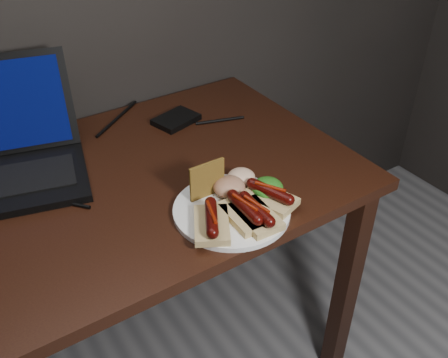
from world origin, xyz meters
TOP-DOWN VIEW (x-y plane):
  - desk at (0.00, 1.38)m, footprint 1.40×0.70m
  - laptop at (-0.07, 1.56)m, footprint 0.43×0.40m
  - hard_drive at (0.39, 1.56)m, footprint 0.14×0.11m
  - desk_cables at (0.04, 1.52)m, footprint 1.07×0.42m
  - plate at (0.30, 1.15)m, footprint 0.32×0.32m
  - bread_sausage_left at (0.23, 1.11)m, footprint 0.12×0.13m
  - bread_sausage_center at (0.30, 1.10)m, footprint 0.07×0.12m
  - bread_sausage_right at (0.38, 1.12)m, footprint 0.10×0.13m
  - bread_sausage_extra at (0.32, 1.09)m, footprint 0.08×0.12m
  - crispbread at (0.28, 1.21)m, footprint 0.08×0.01m
  - salad_greens at (0.39, 1.14)m, footprint 0.07×0.07m
  - salsa_mound at (0.32, 1.19)m, footprint 0.07×0.07m
  - coleslaw_mound at (0.37, 1.21)m, footprint 0.06×0.06m

SIDE VIEW (x-z plane):
  - desk at x=0.00m, z-range 0.29..1.04m
  - desk_cables at x=0.04m, z-range 0.75..0.76m
  - plate at x=0.30m, z-range 0.75..0.76m
  - hard_drive at x=0.39m, z-range 0.75..0.77m
  - bread_sausage_left at x=0.23m, z-range 0.76..0.80m
  - bread_sausage_center at x=0.30m, z-range 0.76..0.80m
  - bread_sausage_right at x=0.38m, z-range 0.76..0.80m
  - bread_sausage_extra at x=0.32m, z-range 0.76..0.80m
  - coleslaw_mound at x=0.37m, z-range 0.76..0.80m
  - salad_greens at x=0.39m, z-range 0.76..0.80m
  - salsa_mound at x=0.32m, z-range 0.76..0.80m
  - crispbread at x=0.28m, z-range 0.76..0.85m
  - laptop at x=-0.07m, z-range 0.68..0.93m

